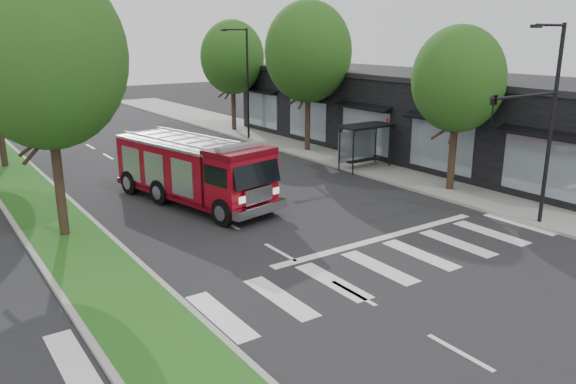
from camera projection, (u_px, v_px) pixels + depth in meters
name	position (u px, v px, depth m)	size (l,w,h in m)	color
ground	(280.00, 252.00, 20.19)	(140.00, 140.00, 0.00)	black
sidewalk_right	(358.00, 159.00, 34.91)	(5.00, 80.00, 0.15)	gray
median	(11.00, 174.00, 31.19)	(3.00, 50.00, 0.15)	gray
storefront_row	(411.00, 115.00, 36.71)	(8.00, 30.00, 5.00)	black
bus_shelter	(364.00, 134.00, 32.20)	(3.20, 1.60, 2.61)	black
tree_right_near	(458.00, 80.00, 26.55)	(4.40, 4.40, 8.05)	black
tree_right_mid	(308.00, 52.00, 35.81)	(5.60, 5.60, 9.72)	black
tree_right_far	(232.00, 57.00, 43.92)	(5.00, 5.00, 8.73)	black
tree_median_near	(45.00, 57.00, 19.84)	(5.80, 5.80, 10.16)	black
streetlight_right_near	(540.00, 113.00, 21.38)	(4.08, 0.22, 8.00)	black
streetlight_right_far	(246.00, 79.00, 40.49)	(2.11, 0.20, 8.00)	black
fire_engine	(193.00, 171.00, 25.78)	(4.59, 9.55, 3.18)	#54040D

